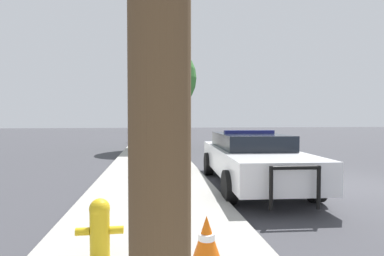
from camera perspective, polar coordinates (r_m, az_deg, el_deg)
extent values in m
plane|color=#3D3D42|center=(9.11, 27.11, -9.70)|extent=(110.00, 110.00, 0.00)
cube|color=#A3A099|center=(7.53, -7.50, -11.41)|extent=(3.00, 110.00, 0.13)
cube|color=white|center=(8.13, 11.26, -6.09)|extent=(2.18, 5.36, 0.64)
cube|color=black|center=(8.33, 10.79, -2.36)|extent=(1.78, 2.82, 0.38)
cylinder|color=black|center=(7.01, 22.39, -10.09)|extent=(0.28, 0.72, 0.71)
cylinder|color=black|center=(6.40, 7.11, -11.09)|extent=(0.28, 0.72, 0.71)
cylinder|color=black|center=(9.98, 13.87, -6.51)|extent=(0.28, 0.72, 0.71)
cylinder|color=black|center=(9.57, 3.18, -6.82)|extent=(0.28, 0.72, 0.71)
cylinder|color=black|center=(5.76, 22.99, -10.37)|extent=(0.07, 0.07, 0.77)
cylinder|color=black|center=(5.43, 14.83, -11.03)|extent=(0.07, 0.07, 0.77)
cylinder|color=black|center=(5.52, 19.07, -7.18)|extent=(0.90, 0.12, 0.07)
cube|color=navy|center=(8.31, 10.80, -0.74)|extent=(1.37, 0.28, 0.09)
cube|color=navy|center=(8.43, 17.54, -5.64)|extent=(0.22, 3.78, 0.18)
cylinder|color=gold|center=(3.84, -17.15, -19.00)|extent=(0.22, 0.22, 0.57)
sphere|color=gold|center=(3.74, -17.19, -14.47)|extent=(0.24, 0.24, 0.24)
cylinder|color=gold|center=(3.85, -20.10, -18.04)|extent=(0.16, 0.09, 0.09)
cylinder|color=gold|center=(3.79, -14.16, -18.31)|extent=(0.16, 0.09, 0.09)
cylinder|color=#424247|center=(25.20, -8.09, 3.58)|extent=(0.16, 0.16, 4.96)
cylinder|color=#424247|center=(25.43, -4.44, 8.84)|extent=(3.22, 0.11, 0.11)
cube|color=black|center=(25.51, -0.78, 7.81)|extent=(0.30, 0.24, 0.90)
sphere|color=red|center=(25.42, -0.75, 8.51)|extent=(0.20, 0.20, 0.20)
sphere|color=orange|center=(25.38, -0.75, 7.84)|extent=(0.20, 0.20, 0.20)
sphere|color=green|center=(25.35, -0.75, 7.16)|extent=(0.20, 0.20, 0.20)
cube|color=silver|center=(43.73, -2.07, 0.21)|extent=(1.75, 4.71, 0.61)
cube|color=black|center=(43.49, -2.04, 0.93)|extent=(1.47, 2.46, 0.50)
cylinder|color=black|center=(45.13, -3.24, -0.14)|extent=(0.25, 0.68, 0.68)
cylinder|color=black|center=(45.25, -1.18, -0.13)|extent=(0.25, 0.68, 0.68)
cylinder|color=black|center=(42.24, -3.02, -0.26)|extent=(0.25, 0.68, 0.68)
cylinder|color=black|center=(42.37, -0.82, -0.25)|extent=(0.25, 0.68, 0.68)
cylinder|color=#4C3823|center=(17.34, -5.45, 1.12)|extent=(0.29, 0.29, 2.94)
sphere|color=#387A33|center=(17.50, -5.47, 9.40)|extent=(3.83, 3.83, 3.83)
cylinder|color=brown|center=(43.31, -7.21, 1.59)|extent=(0.32, 0.32, 3.16)
sphere|color=#4C8E38|center=(43.39, -7.23, 5.14)|extent=(4.03, 4.03, 4.03)
cone|color=orange|center=(3.66, 2.79, -20.33)|extent=(0.35, 0.35, 0.53)
cylinder|color=white|center=(3.65, 2.79, -19.94)|extent=(0.19, 0.19, 0.07)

